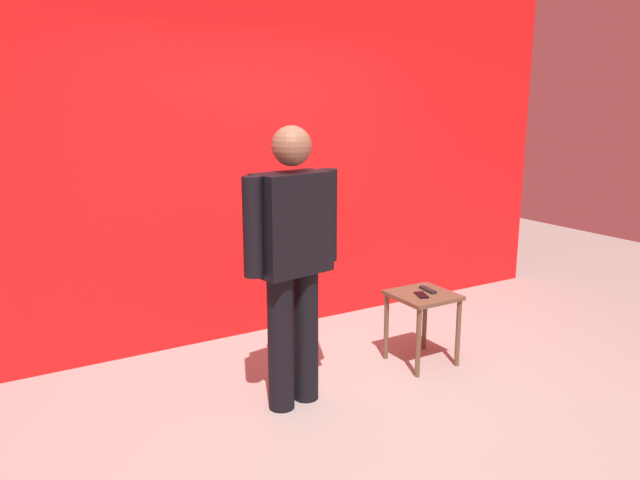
{
  "coord_description": "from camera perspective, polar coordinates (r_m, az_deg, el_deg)",
  "views": [
    {
      "loc": [
        -2.08,
        -2.95,
        1.94
      ],
      "look_at": [
        -0.01,
        0.55,
        1.01
      ],
      "focal_mm": 34.74,
      "sensor_mm": 36.0,
      "label": 1
    }
  ],
  "objects": [
    {
      "name": "cell_phone",
      "position": [
        4.58,
        9.32,
        -5.02
      ],
      "size": [
        0.12,
        0.16,
        0.01
      ],
      "primitive_type": "cube",
      "rotation": [
        0.0,
        0.0,
        -0.37
      ],
      "color": "black",
      "rests_on": "side_table"
    },
    {
      "name": "standing_person",
      "position": [
        3.84,
        -2.55,
        -1.31
      ],
      "size": [
        0.71,
        0.32,
        1.79
      ],
      "color": "black",
      "rests_on": "ground_plane"
    },
    {
      "name": "back_wall_red",
      "position": [
        5.09,
        -6.57,
        9.57
      ],
      "size": [
        6.33,
        0.12,
        3.31
      ],
      "primitive_type": "cube",
      "color": "red",
      "rests_on": "ground_plane"
    },
    {
      "name": "ground_plane",
      "position": [
        4.1,
        4.15,
        -15.46
      ],
      "size": [
        12.0,
        12.0,
        0.0
      ],
      "primitive_type": "plane",
      "color": "#9E9991"
    },
    {
      "name": "tv_remote",
      "position": [
        4.7,
        9.9,
        -4.54
      ],
      "size": [
        0.06,
        0.17,
        0.02
      ],
      "primitive_type": "cube",
      "rotation": [
        0.0,
        0.0,
        -0.1
      ],
      "color": "black",
      "rests_on": "side_table"
    },
    {
      "name": "side_table",
      "position": [
        4.67,
        9.43,
        -6.05
      ],
      "size": [
        0.44,
        0.44,
        0.54
      ],
      "color": "brown",
      "rests_on": "ground_plane"
    }
  ]
}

